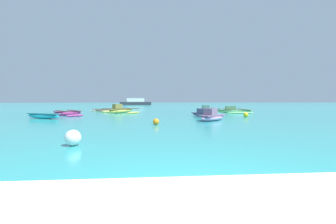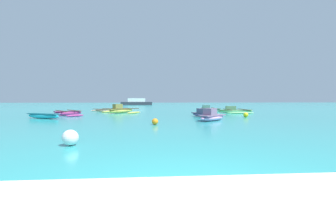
{
  "view_description": "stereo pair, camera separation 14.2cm",
  "coord_description": "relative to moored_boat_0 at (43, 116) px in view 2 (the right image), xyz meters",
  "views": [
    {
      "loc": [
        -0.7,
        -2.98,
        1.51
      ],
      "look_at": [
        1.17,
        20.21,
        0.25
      ],
      "focal_mm": 24.0,
      "sensor_mm": 36.0,
      "label": 1
    },
    {
      "loc": [
        -0.56,
        -2.99,
        1.51
      ],
      "look_at": [
        1.17,
        20.21,
        0.25
      ],
      "focal_mm": 24.0,
      "sensor_mm": 36.0,
      "label": 2
    }
  ],
  "objects": [
    {
      "name": "moored_boat_3",
      "position": [
        18.5,
        6.98,
        0.01
      ],
      "size": [
        4.2,
        4.74,
        0.78
      ],
      "rotation": [
        0.0,
        0.0,
        -0.1
      ],
      "color": "#90D686",
      "rests_on": "ground_plane"
    },
    {
      "name": "mooring_buoy_0",
      "position": [
        6.02,
        -11.17,
        0.02
      ],
      "size": [
        0.53,
        0.53,
        0.53
      ],
      "color": "white",
      "rests_on": "ground_plane"
    },
    {
      "name": "moored_boat_0",
      "position": [
        0.0,
        0.0,
        0.0
      ],
      "size": [
        3.25,
        2.0,
        0.43
      ],
      "rotation": [
        0.0,
        0.0,
        -0.46
      ],
      "color": "#22AFC5",
      "rests_on": "ground_plane"
    },
    {
      "name": "ground_plane",
      "position": [
        9.27,
        -15.77,
        -0.24
      ],
      "size": [
        240.0,
        240.0,
        0.0
      ],
      "color": "teal"
    },
    {
      "name": "moored_boat_7",
      "position": [
        16.24,
        10.25,
        0.03
      ],
      "size": [
        3.23,
        4.6,
        0.82
      ],
      "rotation": [
        0.0,
        0.0,
        -0.09
      ],
      "color": "#76CBAE",
      "rests_on": "ground_plane"
    },
    {
      "name": "mooring_buoy_1",
      "position": [
        16.9,
        0.12,
        -0.03
      ],
      "size": [
        0.42,
        0.42,
        0.42
      ],
      "color": "yellow",
      "rests_on": "ground_plane"
    },
    {
      "name": "moored_boat_6",
      "position": [
        13.09,
        -2.85,
        0.08
      ],
      "size": [
        2.6,
        2.53,
        0.91
      ],
      "rotation": [
        0.0,
        0.0,
        0.76
      ],
      "color": "#D49FD8",
      "rests_on": "ground_plane"
    },
    {
      "name": "moored_boat_5",
      "position": [
        13.4,
        0.43,
        0.02
      ],
      "size": [
        2.19,
        3.85,
        0.74
      ],
      "rotation": [
        0.0,
        0.0,
        -1.15
      ],
      "color": "#7D6BA8",
      "rests_on": "ground_plane"
    },
    {
      "name": "moored_boat_1",
      "position": [
        0.64,
        3.54,
        -0.0
      ],
      "size": [
        3.77,
        4.31,
        0.5
      ],
      "rotation": [
        0.0,
        0.0,
        0.64
      ],
      "color": "#B3337B",
      "rests_on": "ground_plane"
    },
    {
      "name": "mooring_buoy_2",
      "position": [
        8.92,
        -5.17,
        -0.05
      ],
      "size": [
        0.39,
        0.39,
        0.39
      ],
      "color": "orange",
      "rests_on": "ground_plane"
    },
    {
      "name": "moored_boat_4",
      "position": [
        2.96,
        10.49,
        -0.07
      ],
      "size": [
        4.43,
        4.38,
        0.37
      ],
      "rotation": [
        0.0,
        0.0,
        0.8
      ],
      "color": "tan",
      "rests_on": "ground_plane"
    },
    {
      "name": "distant_ferry",
      "position": [
        4.42,
        47.67,
        0.57
      ],
      "size": [
        9.05,
        1.99,
        1.99
      ],
      "color": "#2D333D",
      "rests_on": "ground_plane"
    },
    {
      "name": "moored_boat_2",
      "position": [
        5.17,
        7.24,
        0.1
      ],
      "size": [
        4.64,
        4.22,
        1.04
      ],
      "rotation": [
        0.0,
        0.0,
        0.97
      ],
      "color": "#CBC14F",
      "rests_on": "ground_plane"
    }
  ]
}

